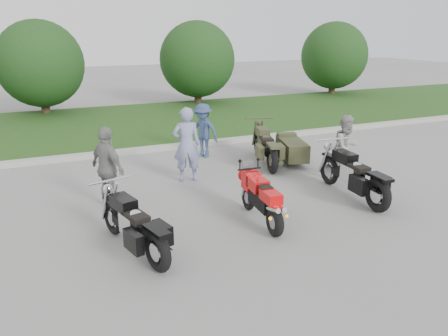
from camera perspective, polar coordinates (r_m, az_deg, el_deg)
name	(u,v)px	position (r m, az deg, el deg)	size (l,w,h in m)	color
ground	(247,227)	(8.34, 2.97, -7.75)	(80.00, 80.00, 0.00)	gray
curb	(161,148)	(13.63, -8.28, 2.59)	(60.00, 0.30, 0.15)	#A6A49D
grass_strip	(132,123)	(17.57, -11.93, 5.77)	(60.00, 8.00, 0.14)	#30581E
tree_mid_left	(40,64)	(20.28, -22.88, 12.42)	(3.60, 3.60, 4.00)	#3F2B1C
tree_mid_right	(197,60)	(21.58, -3.51, 13.96)	(3.60, 3.60, 4.00)	#3F2B1C
tree_far_right	(334,56)	(25.46, 14.20, 14.04)	(3.60, 3.60, 4.00)	#3F2B1C
sportbike_red	(262,198)	(8.35, 4.94, -3.94)	(0.39, 1.83, 0.87)	black
cruiser_left	(136,228)	(7.40, -11.45, -7.72)	(0.78, 2.25, 0.88)	black
cruiser_right	(355,177)	(9.95, 16.77, -1.19)	(0.45, 2.49, 0.96)	black
cruiser_sidecar	(281,149)	(12.13, 7.48, 2.54)	(1.58, 2.41, 0.95)	black
person_stripe	(187,145)	(10.60, -4.91, 3.06)	(0.67, 0.44, 1.83)	#8086AF
person_grey	(346,148)	(11.07, 15.66, 2.54)	(0.79, 0.62, 1.62)	#969791
person_denim	(203,131)	(12.67, -2.77, 4.90)	(1.01, 0.58, 1.57)	navy
person_back	(108,168)	(9.26, -14.91, 0.00)	(1.01, 0.42, 1.72)	gray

